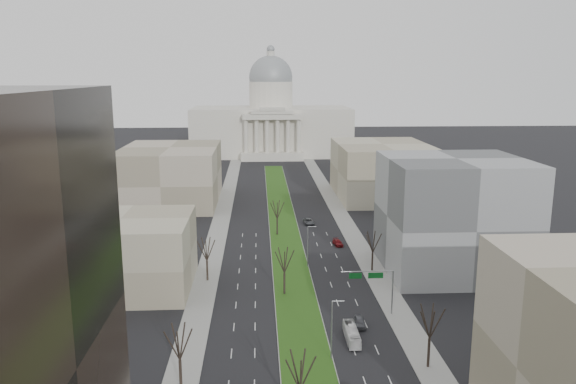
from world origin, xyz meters
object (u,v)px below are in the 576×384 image
object	(u,v)px
car_grey_far	(309,221)
car_red	(338,243)
box_van	(352,334)
car_grey_near	(360,322)

from	to	relation	value
car_grey_far	car_red	bearing A→B (deg)	-81.14
car_grey_far	box_van	xyz separation A→B (m)	(0.55, -69.72, 0.34)
car_grey_far	box_van	size ratio (longest dim) A/B	0.68
car_red	box_van	xyz separation A→B (m)	(-4.81, -49.64, 0.42)
car_red	car_grey_far	distance (m)	20.78
car_red	car_grey_far	world-z (taller)	car_grey_far
car_grey_near	car_grey_far	bearing A→B (deg)	96.89
car_grey_near	box_van	distance (m)	5.45
box_van	car_red	bearing A→B (deg)	84.93
car_red	car_grey_far	bearing A→B (deg)	96.65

